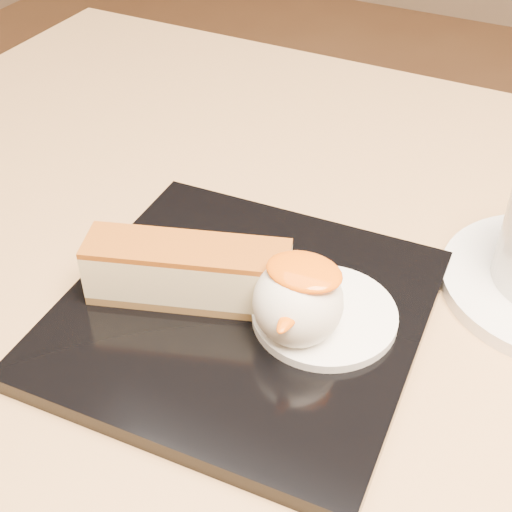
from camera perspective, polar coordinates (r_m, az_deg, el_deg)
The scene contains 7 objects.
table at distance 0.59m, azimuth -3.12°, elevation -15.13°, with size 0.80×0.80×0.72m.
dessert_plate at distance 0.45m, azimuth -1.14°, elevation -4.75°, with size 0.22×0.22×0.01m, color black.
cheesecake at distance 0.45m, azimuth -5.47°, elevation -1.28°, with size 0.13×0.07×0.04m.
cream_smear at distance 0.44m, azimuth 5.51°, elevation -4.72°, with size 0.09×0.09×0.01m, color white.
ice_cream_scoop at distance 0.42m, azimuth 3.38°, elevation -3.71°, with size 0.05×0.05×0.05m, color white.
mango_sauce at distance 0.40m, azimuth 3.87°, elevation -1.25°, with size 0.05×0.03×0.01m, color #F05F07.
mint_sprig at distance 0.47m, azimuth 3.36°, elevation -1.36°, with size 0.03×0.02×0.00m.
Camera 1 is at (0.18, -0.29, 1.04)m, focal length 50.00 mm.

